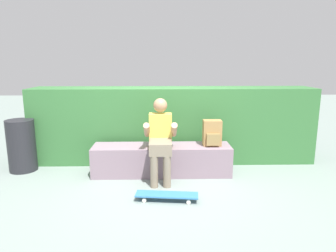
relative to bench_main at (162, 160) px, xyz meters
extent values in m
plane|color=gray|center=(0.00, -0.30, -0.23)|extent=(24.00, 24.00, 0.00)
cube|color=gray|center=(0.00, 0.00, 0.00)|extent=(2.15, 0.50, 0.46)
cube|color=gold|center=(-0.02, -0.08, 0.49)|extent=(0.34, 0.22, 0.52)
sphere|color=tan|center=(-0.02, -0.08, 0.88)|extent=(0.21, 0.21, 0.21)
cube|color=gray|center=(-0.02, -0.39, 0.32)|extent=(0.32, 0.40, 0.17)
cylinder|color=gray|center=(-0.11, -0.54, 0.00)|extent=(0.11, 0.11, 0.46)
cylinder|color=gray|center=(0.07, -0.54, 0.00)|extent=(0.11, 0.11, 0.46)
cylinder|color=tan|center=(-0.22, -0.22, 0.53)|extent=(0.09, 0.33, 0.27)
cylinder|color=tan|center=(0.18, -0.22, 0.53)|extent=(0.09, 0.33, 0.27)
cube|color=teal|center=(0.06, -0.97, -0.15)|extent=(0.82, 0.29, 0.02)
cylinder|color=silver|center=(0.35, -0.93, -0.20)|extent=(0.06, 0.04, 0.05)
cylinder|color=silver|center=(0.33, -1.08, -0.20)|extent=(0.06, 0.04, 0.05)
cylinder|color=silver|center=(-0.21, -0.87, -0.20)|extent=(0.06, 0.04, 0.05)
cylinder|color=silver|center=(-0.23, -1.02, -0.20)|extent=(0.06, 0.04, 0.05)
cube|color=#A37A47|center=(0.79, 0.00, 0.43)|extent=(0.28, 0.18, 0.40)
cube|color=olive|center=(0.79, -0.12, 0.35)|extent=(0.20, 0.05, 0.18)
cube|color=#346D37|center=(0.20, 0.72, 0.42)|extent=(4.89, 0.68, 1.31)
cylinder|color=#232328|center=(-2.26, 0.21, 0.19)|extent=(0.44, 0.44, 0.84)
camera|label=1|loc=(-0.01, -4.62, 1.52)|focal=32.80mm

